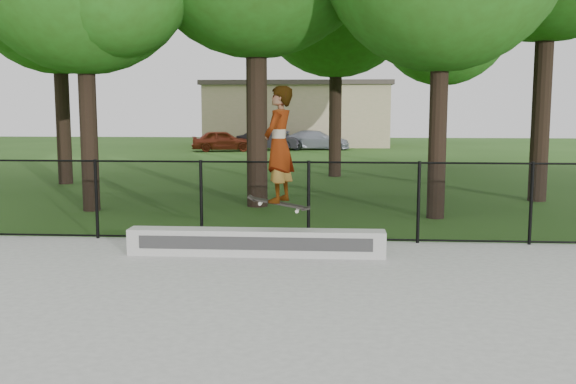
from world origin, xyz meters
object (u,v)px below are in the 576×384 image
object	(u,v)px
car_b	(269,140)
car_a	(223,141)
car_c	(317,140)
skater_airborne	(279,146)
grind_ledge	(256,242)

from	to	relation	value
car_b	car_a	bearing A→B (deg)	115.74
car_c	skater_airborne	xyz separation A→B (m)	(0.16, -28.93, 1.32)
car_a	car_c	size ratio (longest dim) A/B	0.97
car_a	car_b	world-z (taller)	car_a
car_c	car_b	bearing A→B (deg)	107.83
car_c	car_a	bearing A→B (deg)	111.53
car_a	car_b	xyz separation A→B (m)	(2.59, 1.09, -0.00)
car_c	grind_ledge	bearing A→B (deg)	-177.87
grind_ledge	car_b	xyz separation A→B (m)	(-2.63, 27.99, 0.34)
grind_ledge	car_b	bearing A→B (deg)	95.37
skater_airborne	grind_ledge	bearing A→B (deg)	158.44
grind_ledge	skater_airborne	distance (m)	1.68
car_b	skater_airborne	distance (m)	28.34
car_c	skater_airborne	distance (m)	28.96
grind_ledge	skater_airborne	xyz separation A→B (m)	(0.40, -0.16, 1.62)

